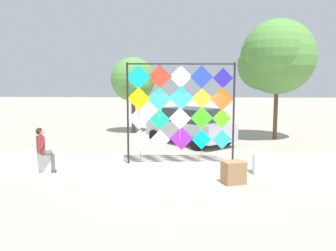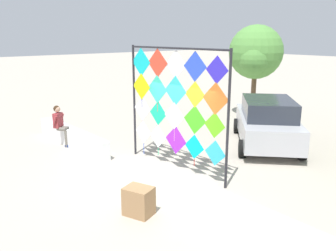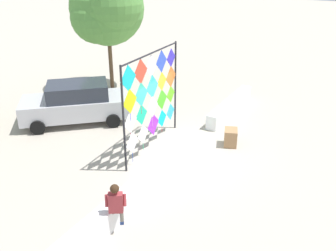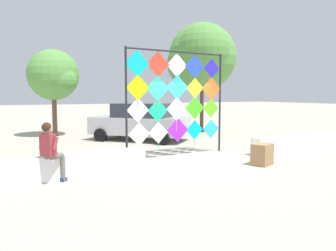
% 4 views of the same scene
% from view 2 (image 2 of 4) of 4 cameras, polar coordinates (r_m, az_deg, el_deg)
% --- Properties ---
extents(ground, '(120.00, 120.00, 0.00)m').
position_cam_2_polar(ground, '(9.79, -2.76, -8.87)').
color(ground, '#ADA393').
extents(plaza_ledge_left, '(4.50, 0.45, 0.62)m').
position_cam_2_polar(plaza_ledge_left, '(13.11, -15.29, -1.82)').
color(plaza_ledge_left, white).
rests_on(plaza_ledge_left, ground).
extents(plaza_ledge_right, '(4.50, 0.45, 0.62)m').
position_cam_2_polar(plaza_ledge_right, '(6.94, 19.34, -17.36)').
color(plaza_ledge_right, white).
rests_on(plaza_ledge_right, ground).
extents(kite_display_rack, '(3.81, 0.28, 3.57)m').
position_cam_2_polar(kite_display_rack, '(10.04, 1.00, 4.24)').
color(kite_display_rack, '#232328').
rests_on(kite_display_rack, ground).
extents(seated_vendor, '(0.71, 0.65, 1.47)m').
position_cam_2_polar(seated_vendor, '(13.03, -16.99, 0.45)').
color(seated_vendor, '#666056').
rests_on(seated_vendor, ground).
extents(parked_car, '(4.33, 4.51, 1.70)m').
position_cam_2_polar(parked_car, '(13.05, 15.69, 0.59)').
color(parked_car, '#B7B7BC').
rests_on(parked_car, ground).
extents(cardboard_box_large, '(0.73, 0.65, 0.64)m').
position_cam_2_polar(cardboard_box_large, '(7.97, -4.76, -12.09)').
color(cardboard_box_large, '#9E754C').
rests_on(cardboard_box_large, ground).
extents(tree_far_right, '(2.53, 2.55, 4.34)m').
position_cam_2_polar(tree_far_right, '(17.35, 13.96, 11.24)').
color(tree_far_right, brown).
rests_on(tree_far_right, ground).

